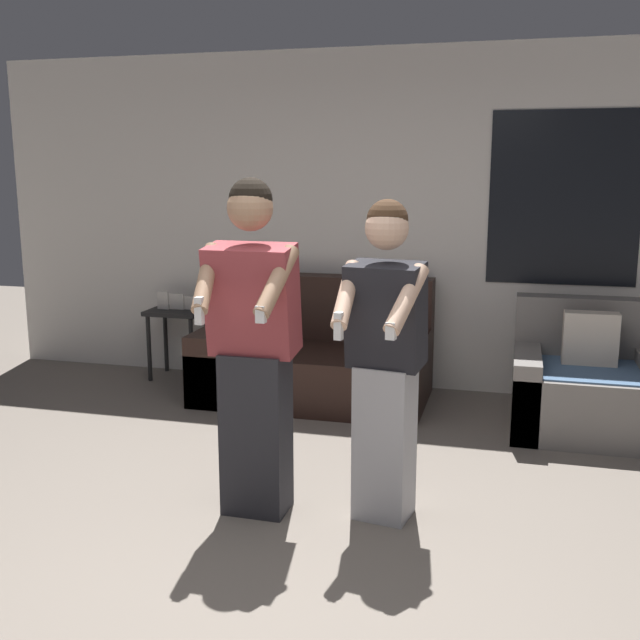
{
  "coord_description": "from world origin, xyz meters",
  "views": [
    {
      "loc": [
        0.99,
        -2.77,
        1.77
      ],
      "look_at": [
        0.06,
        0.76,
        1.03
      ],
      "focal_mm": 42.0,
      "sensor_mm": 36.0,
      "label": 1
    }
  ],
  "objects": [
    {
      "name": "person_left",
      "position": [
        -0.27,
        0.69,
        0.88
      ],
      "size": [
        0.5,
        0.48,
        1.73
      ],
      "color": "#28282D",
      "rests_on": "ground_plane"
    },
    {
      "name": "person_right",
      "position": [
        0.38,
        0.8,
        0.84
      ],
      "size": [
        0.43,
        0.51,
        1.63
      ],
      "color": "#B2B2B7",
      "rests_on": "ground_plane"
    },
    {
      "name": "wall_back",
      "position": [
        0.02,
        3.22,
        1.35
      ],
      "size": [
        6.86,
        0.07,
        2.7
      ],
      "color": "silver",
      "rests_on": "ground_plane"
    },
    {
      "name": "ground_plane",
      "position": [
        0.0,
        0.0,
        0.0
      ],
      "size": [
        14.0,
        14.0,
        0.0
      ],
      "primitive_type": "plane",
      "color": "slate"
    },
    {
      "name": "armchair",
      "position": [
        1.51,
        2.48,
        0.3
      ],
      "size": [
        0.99,
        0.91,
        0.87
      ],
      "color": "slate",
      "rests_on": "ground_plane"
    },
    {
      "name": "side_table",
      "position": [
        -1.78,
        2.96,
        0.5
      ],
      "size": [
        0.47,
        0.39,
        0.75
      ],
      "color": "black",
      "rests_on": "ground_plane"
    },
    {
      "name": "couch",
      "position": [
        -0.49,
        2.71,
        0.3
      ],
      "size": [
        1.75,
        0.98,
        0.93
      ],
      "color": "black",
      "rests_on": "ground_plane"
    }
  ]
}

